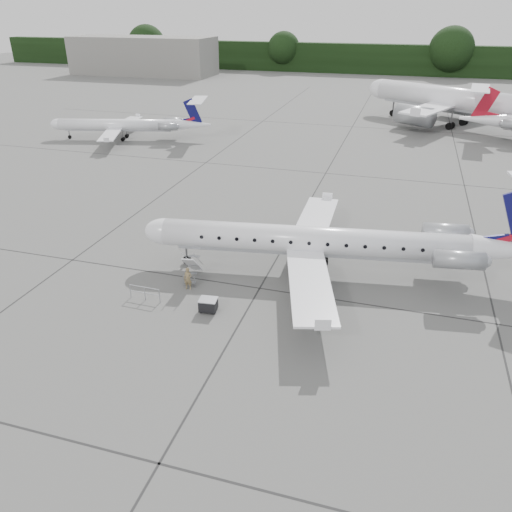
% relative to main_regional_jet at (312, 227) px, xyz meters
% --- Properties ---
extents(ground, '(320.00, 320.00, 0.00)m').
position_rel_main_regional_jet_xyz_m(ground, '(2.09, -7.42, -3.59)').
color(ground, slate).
rests_on(ground, ground).
extents(treeline, '(260.00, 4.00, 8.00)m').
position_rel_main_regional_jet_xyz_m(treeline, '(2.09, 122.58, 0.41)').
color(treeline, black).
rests_on(treeline, ground).
extents(terminal_building, '(40.00, 14.00, 10.00)m').
position_rel_main_regional_jet_xyz_m(terminal_building, '(-67.91, 102.58, 1.41)').
color(terminal_building, slate).
rests_on(terminal_building, ground).
extents(main_regional_jet, '(30.72, 24.14, 7.18)m').
position_rel_main_regional_jet_xyz_m(main_regional_jet, '(0.00, 0.00, 0.00)').
color(main_regional_jet, white).
rests_on(main_regional_jet, ground).
extents(airstair, '(1.22, 2.61, 2.25)m').
position_rel_main_regional_jet_xyz_m(airstair, '(-7.89, -3.53, -2.47)').
color(airstair, white).
rests_on(airstair, ground).
extents(passenger, '(0.60, 0.41, 1.63)m').
position_rel_main_regional_jet_xyz_m(passenger, '(-7.67, -4.92, -2.78)').
color(passenger, olive).
rests_on(passenger, ground).
extents(safety_railing, '(2.20, 0.14, 1.00)m').
position_rel_main_regional_jet_xyz_m(safety_railing, '(-9.87, -7.12, -3.09)').
color(safety_railing, '#96999E').
rests_on(safety_railing, ground).
extents(baggage_cart, '(1.19, 1.00, 0.96)m').
position_rel_main_regional_jet_xyz_m(baggage_cart, '(-5.29, -7.18, -3.11)').
color(baggage_cart, black).
rests_on(baggage_cart, ground).
extents(bg_narrowbody, '(41.37, 38.18, 12.09)m').
position_rel_main_regional_jet_xyz_m(bg_narrowbody, '(11.94, 56.17, 2.45)').
color(bg_narrowbody, white).
rests_on(bg_narrowbody, ground).
extents(bg_regional_left, '(25.62, 21.07, 5.87)m').
position_rel_main_regional_jet_xyz_m(bg_regional_left, '(-34.98, 32.42, -0.66)').
color(bg_regional_left, white).
rests_on(bg_regional_left, ground).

